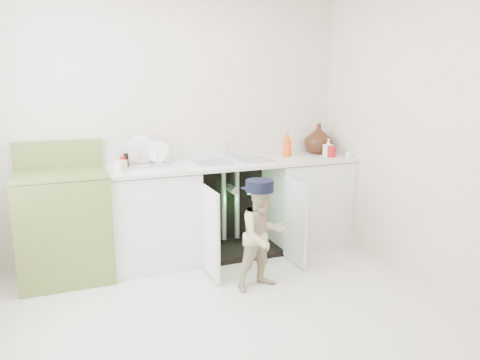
# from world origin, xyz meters

# --- Properties ---
(ground) EXTENTS (3.50, 3.50, 0.00)m
(ground) POSITION_xyz_m (0.00, 0.00, 0.00)
(ground) COLOR silver
(ground) RESTS_ON ground
(room_shell) EXTENTS (6.00, 5.50, 1.26)m
(room_shell) POSITION_xyz_m (0.00, 0.00, 1.25)
(room_shell) COLOR silver
(room_shell) RESTS_ON ground
(counter_run) EXTENTS (2.44, 1.02, 1.21)m
(counter_run) POSITION_xyz_m (0.58, 1.21, 0.47)
(counter_run) COLOR silver
(counter_run) RESTS_ON ground
(avocado_stove) EXTENTS (0.74, 0.65, 1.14)m
(avocado_stove) POSITION_xyz_m (-0.99, 1.18, 0.47)
(avocado_stove) COLOR olive
(avocado_stove) RESTS_ON ground
(repair_worker) EXTENTS (0.48, 0.69, 0.89)m
(repair_worker) POSITION_xyz_m (0.48, 0.37, 0.45)
(repair_worker) COLOR #C4B88D
(repair_worker) RESTS_ON ground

